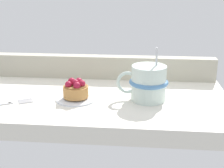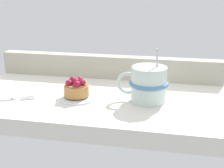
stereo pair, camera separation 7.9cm
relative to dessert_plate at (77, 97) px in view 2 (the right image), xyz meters
The scene contains 6 objects.
ground_plane 5.72cm from the dessert_plate, 33.96° to the left, with size 69.35×36.36×4.13cm, color silver.
window_rail_back 19.93cm from the dessert_plate, 77.40° to the left, with size 67.96×3.72×6.90cm, color #B2AD99.
dessert_plate is the anchor object (origin of this frame).
raspberry_tart 2.39cm from the dessert_plate, 94.17° to the left, with size 6.34×6.34×4.59cm.
coffee_mug 18.53cm from the dessert_plate, ahead, with size 12.97×9.75×13.50cm.
dessert_fork 19.07cm from the dessert_plate, 162.38° to the right, with size 16.11×9.47×0.60cm.
Camera 2 is at (19.69, -75.48, 28.95)cm, focal length 50.75 mm.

